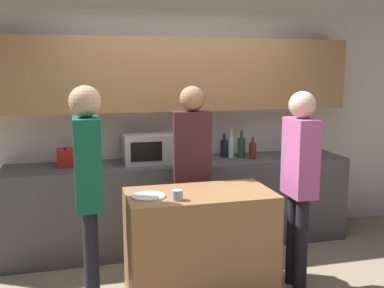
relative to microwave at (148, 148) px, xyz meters
The scene contains 15 objects.
back_wall 0.62m from the microwave, 33.06° to the left, with size 6.40×0.40×2.70m.
back_counter 0.71m from the microwave, ahead, with size 3.60×0.62×0.92m.
kitchen_island 1.37m from the microwave, 79.61° to the right, with size 1.17×0.62×0.91m.
microwave is the anchor object (origin of this frame).
toaster 0.78m from the microwave, behind, with size 0.26×0.16×0.18m.
potted_plant 1.74m from the microwave, ahead, with size 0.14×0.14×0.39m.
bottle_0 0.86m from the microwave, ahead, with size 0.08×0.08×0.26m.
bottle_1 0.92m from the microwave, ahead, with size 0.07×0.07×0.32m.
bottle_2 1.02m from the microwave, ahead, with size 0.08×0.08×0.30m.
bottle_3 1.12m from the microwave, ahead, with size 0.08×0.08×0.24m.
plate_on_island 1.26m from the microwave, 99.26° to the right, with size 0.26×0.26×0.01m.
cup_0 1.37m from the microwave, 90.11° to the right, with size 0.09×0.09×0.08m.
person_left 1.63m from the microwave, 48.15° to the right, with size 0.22×0.34×1.71m.
person_center 0.70m from the microwave, 64.06° to the right, with size 0.36×0.24×1.74m.
person_right 1.37m from the microwave, 118.08° to the right, with size 0.23×0.34×1.77m.
Camera 1 is at (-1.06, -3.11, 1.89)m, focal length 42.00 mm.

